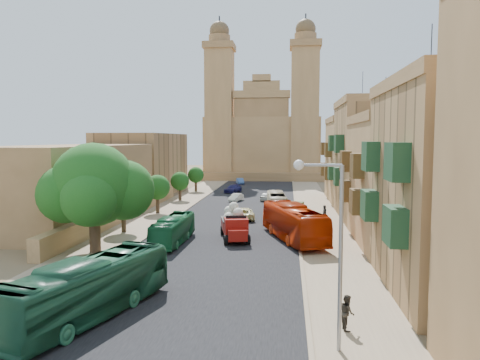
% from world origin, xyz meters
% --- Properties ---
extents(ground, '(260.00, 260.00, 0.00)m').
position_xyz_m(ground, '(0.00, 0.00, 0.00)').
color(ground, brown).
extents(road_surface, '(14.00, 140.00, 0.01)m').
position_xyz_m(road_surface, '(0.00, 30.00, 0.01)').
color(road_surface, black).
rests_on(road_surface, ground).
extents(sidewalk_east, '(5.00, 140.00, 0.01)m').
position_xyz_m(sidewalk_east, '(9.50, 30.00, 0.01)').
color(sidewalk_east, '#8D785C').
rests_on(sidewalk_east, ground).
extents(sidewalk_west, '(5.00, 140.00, 0.01)m').
position_xyz_m(sidewalk_west, '(-9.50, 30.00, 0.01)').
color(sidewalk_west, '#8D785C').
rests_on(sidewalk_west, ground).
extents(kerb_east, '(0.25, 140.00, 0.12)m').
position_xyz_m(kerb_east, '(7.00, 30.00, 0.06)').
color(kerb_east, '#8D785C').
rests_on(kerb_east, ground).
extents(kerb_west, '(0.25, 140.00, 0.12)m').
position_xyz_m(kerb_west, '(-7.00, 30.00, 0.06)').
color(kerb_west, '#8D785C').
rests_on(kerb_west, ground).
extents(townhouse_a, '(9.00, 14.00, 16.40)m').
position_xyz_m(townhouse_a, '(15.95, -3.00, 6.41)').
color(townhouse_a, '#A07749').
rests_on(townhouse_a, ground).
extents(townhouse_b, '(9.00, 14.00, 14.90)m').
position_xyz_m(townhouse_b, '(15.95, 11.00, 5.66)').
color(townhouse_b, olive).
rests_on(townhouse_b, ground).
extents(townhouse_c, '(9.00, 14.00, 17.40)m').
position_xyz_m(townhouse_c, '(15.95, 25.00, 6.91)').
color(townhouse_c, '#A07749').
rests_on(townhouse_c, ground).
extents(townhouse_d, '(9.00, 14.00, 15.90)m').
position_xyz_m(townhouse_d, '(15.95, 39.00, 6.16)').
color(townhouse_d, olive).
rests_on(townhouse_d, ground).
extents(west_wall, '(1.00, 40.00, 1.80)m').
position_xyz_m(west_wall, '(-12.50, 20.00, 0.90)').
color(west_wall, olive).
rests_on(west_wall, ground).
extents(west_building_low, '(10.00, 28.00, 8.40)m').
position_xyz_m(west_building_low, '(-18.00, 18.00, 4.20)').
color(west_building_low, olive).
rests_on(west_building_low, ground).
extents(west_building_mid, '(10.00, 22.00, 10.00)m').
position_xyz_m(west_building_mid, '(-18.00, 44.00, 5.00)').
color(west_building_mid, '#A07749').
rests_on(west_building_mid, ground).
extents(church, '(28.00, 22.50, 36.30)m').
position_xyz_m(church, '(-0.00, 78.61, 9.52)').
color(church, olive).
rests_on(church, ground).
extents(ficus_tree, '(8.81, 8.11, 8.81)m').
position_xyz_m(ficus_tree, '(-9.42, 4.01, 5.21)').
color(ficus_tree, '#3D2C1E').
rests_on(ficus_tree, ground).
extents(street_tree_a, '(3.03, 3.03, 4.67)m').
position_xyz_m(street_tree_a, '(-10.00, 12.00, 3.12)').
color(street_tree_a, '#3D2C1E').
rests_on(street_tree_a, ground).
extents(street_tree_b, '(3.07, 3.07, 4.73)m').
position_xyz_m(street_tree_b, '(-10.00, 24.00, 3.16)').
color(street_tree_b, '#3D2C1E').
rests_on(street_tree_b, ground).
extents(street_tree_c, '(2.77, 2.77, 4.26)m').
position_xyz_m(street_tree_c, '(-10.00, 36.00, 2.84)').
color(street_tree_c, '#3D2C1E').
rests_on(street_tree_c, ground).
extents(street_tree_d, '(2.79, 2.79, 4.28)m').
position_xyz_m(street_tree_d, '(-10.00, 48.00, 2.86)').
color(street_tree_d, '#3D2C1E').
rests_on(street_tree_d, ground).
extents(streetlamp, '(2.11, 0.44, 8.22)m').
position_xyz_m(streetlamp, '(7.72, -12.00, 5.20)').
color(streetlamp, gray).
rests_on(streetlamp, ground).
extents(red_truck, '(3.29, 5.98, 3.32)m').
position_xyz_m(red_truck, '(1.19, 9.73, 1.46)').
color(red_truck, maroon).
rests_on(red_truck, ground).
extents(olive_pickup, '(2.78, 4.50, 1.73)m').
position_xyz_m(olive_pickup, '(6.50, 21.71, 0.84)').
color(olive_pickup, '#394B1C').
rests_on(olive_pickup, ground).
extents(bus_green_south, '(5.62, 11.27, 3.06)m').
position_xyz_m(bus_green_south, '(-4.03, -9.56, 1.53)').
color(bus_green_south, '#1D5336').
rests_on(bus_green_south, ground).
extents(bus_green_north, '(2.15, 8.59, 2.38)m').
position_xyz_m(bus_green_north, '(-4.00, 7.70, 1.19)').
color(bus_green_north, '#176335').
rests_on(bus_green_north, ground).
extents(bus_red_east, '(6.10, 11.68, 3.18)m').
position_xyz_m(bus_red_east, '(6.50, 10.03, 1.59)').
color(bus_red_east, '#B42604').
rests_on(bus_red_east, ground).
extents(bus_cream_east, '(2.83, 8.89, 2.44)m').
position_xyz_m(bus_cream_east, '(4.58, 26.75, 1.22)').
color(bus_cream_east, beige).
rests_on(bus_cream_east, ground).
extents(car_blue_a, '(2.62, 3.92, 1.24)m').
position_xyz_m(car_blue_a, '(-4.93, 12.21, 0.62)').
color(car_blue_a, '#5297C0').
rests_on(car_blue_a, ground).
extents(car_white_a, '(2.07, 3.58, 1.11)m').
position_xyz_m(car_white_a, '(-1.59, 35.82, 0.56)').
color(car_white_a, white).
rests_on(car_white_a, ground).
extents(car_cream, '(2.90, 5.07, 1.33)m').
position_xyz_m(car_cream, '(1.00, 20.53, 0.67)').
color(car_cream, beige).
rests_on(car_cream, ground).
extents(car_dkblue, '(3.07, 4.81, 1.30)m').
position_xyz_m(car_dkblue, '(-3.36, 47.09, 0.65)').
color(car_dkblue, '#1A1A54').
rests_on(car_dkblue, ground).
extents(car_white_b, '(1.92, 3.74, 1.22)m').
position_xyz_m(car_white_b, '(2.78, 37.08, 0.61)').
color(car_white_b, silver).
rests_on(car_white_b, ground).
extents(car_blue_b, '(2.12, 3.84, 1.20)m').
position_xyz_m(car_blue_b, '(-3.69, 61.96, 0.60)').
color(car_blue_b, '#3E639F').
rests_on(car_blue_b, ground).
extents(pedestrian_a, '(0.62, 0.51, 1.47)m').
position_xyz_m(pedestrian_a, '(7.75, 8.11, 0.74)').
color(pedestrian_a, '#28262B').
rests_on(pedestrian_a, ground).
extents(pedestrian_b, '(0.74, 0.90, 1.70)m').
position_xyz_m(pedestrian_b, '(8.82, -9.71, 0.85)').
color(pedestrian_b, '#302A21').
rests_on(pedestrian_b, ground).
extents(pedestrian_c, '(0.74, 1.24, 1.98)m').
position_xyz_m(pedestrian_c, '(9.93, 18.94, 0.99)').
color(pedestrian_c, '#3C3D41').
rests_on(pedestrian_c, ground).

